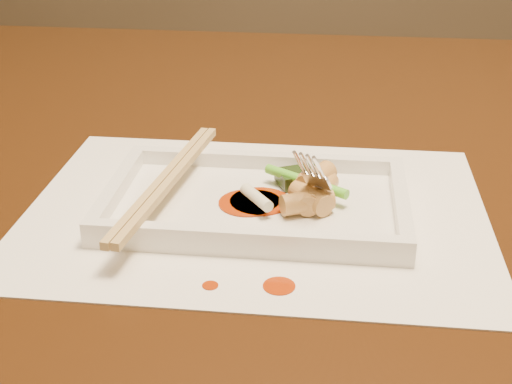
# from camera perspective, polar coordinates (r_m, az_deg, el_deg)

# --- Properties ---
(table) EXTENTS (1.40, 0.90, 0.75)m
(table) POSITION_cam_1_polar(r_m,az_deg,el_deg) (0.83, 7.86, -2.25)
(table) COLOR black
(table) RESTS_ON ground
(placemat) EXTENTS (0.40, 0.30, 0.00)m
(placemat) POSITION_cam_1_polar(r_m,az_deg,el_deg) (0.62, 0.00, -1.54)
(placemat) COLOR white
(placemat) RESTS_ON table
(sauce_splatter_a) EXTENTS (0.02, 0.02, 0.00)m
(sauce_splatter_a) POSITION_cam_1_polar(r_m,az_deg,el_deg) (0.52, 1.86, -7.52)
(sauce_splatter_a) COLOR #A02C04
(sauce_splatter_a) RESTS_ON placemat
(sauce_splatter_b) EXTENTS (0.01, 0.01, 0.00)m
(sauce_splatter_b) POSITION_cam_1_polar(r_m,az_deg,el_deg) (0.52, -3.68, -7.47)
(sauce_splatter_b) COLOR #A02C04
(sauce_splatter_b) RESTS_ON placemat
(plate_base) EXTENTS (0.26, 0.16, 0.01)m
(plate_base) POSITION_cam_1_polar(r_m,az_deg,el_deg) (0.62, 0.00, -1.15)
(plate_base) COLOR white
(plate_base) RESTS_ON placemat
(plate_rim_far) EXTENTS (0.26, 0.01, 0.01)m
(plate_rim_far) POSITION_cam_1_polar(r_m,az_deg,el_deg) (0.68, 0.70, 2.54)
(plate_rim_far) COLOR white
(plate_rim_far) RESTS_ON plate_base
(plate_rim_near) EXTENTS (0.26, 0.01, 0.01)m
(plate_rim_near) POSITION_cam_1_polar(r_m,az_deg,el_deg) (0.55, -0.87, -3.70)
(plate_rim_near) COLOR white
(plate_rim_near) RESTS_ON plate_base
(plate_rim_left) EXTENTS (0.01, 0.14, 0.01)m
(plate_rim_left) POSITION_cam_1_polar(r_m,az_deg,el_deg) (0.64, -11.08, 0.32)
(plate_rim_left) COLOR white
(plate_rim_left) RESTS_ON plate_base
(plate_rim_right) EXTENTS (0.01, 0.14, 0.01)m
(plate_rim_right) POSITION_cam_1_polar(r_m,az_deg,el_deg) (0.62, 11.52, -0.83)
(plate_rim_right) COLOR white
(plate_rim_right) RESTS_ON plate_base
(veg_piece) EXTENTS (0.05, 0.04, 0.01)m
(veg_piece) POSITION_cam_1_polar(r_m,az_deg,el_deg) (0.65, 3.47, 1.22)
(veg_piece) COLOR black
(veg_piece) RESTS_ON plate_base
(scallion_white) EXTENTS (0.03, 0.04, 0.01)m
(scallion_white) POSITION_cam_1_polar(r_m,az_deg,el_deg) (0.60, 0.04, -0.43)
(scallion_white) COLOR #EAEACC
(scallion_white) RESTS_ON plate_base
(scallion_green) EXTENTS (0.08, 0.05, 0.01)m
(scallion_green) POSITION_cam_1_polar(r_m,az_deg,el_deg) (0.63, 4.01, 0.86)
(scallion_green) COLOR #45AF1C
(scallion_green) RESTS_ON plate_base
(chopstick_a) EXTENTS (0.04, 0.23, 0.01)m
(chopstick_a) POSITION_cam_1_polar(r_m,az_deg,el_deg) (0.63, -7.48, 0.99)
(chopstick_a) COLOR tan
(chopstick_a) RESTS_ON plate_rim_near
(chopstick_b) EXTENTS (0.04, 0.23, 0.01)m
(chopstick_b) POSITION_cam_1_polar(r_m,az_deg,el_deg) (0.62, -6.77, 0.96)
(chopstick_b) COLOR tan
(chopstick_b) RESTS_ON plate_rim_near
(fork) EXTENTS (0.09, 0.10, 0.14)m
(fork) POSITION_cam_1_polar(r_m,az_deg,el_deg) (0.60, 6.85, 5.87)
(fork) COLOR silver
(fork) RESTS_ON plate_base
(sauce_blob_0) EXTENTS (0.05, 0.05, 0.00)m
(sauce_blob_0) POSITION_cam_1_polar(r_m,az_deg,el_deg) (0.62, -0.67, -0.88)
(sauce_blob_0) COLOR #A02C04
(sauce_blob_0) RESTS_ON plate_base
(sauce_blob_1) EXTENTS (0.05, 0.05, 0.00)m
(sauce_blob_1) POSITION_cam_1_polar(r_m,az_deg,el_deg) (0.62, 0.34, -0.75)
(sauce_blob_1) COLOR #A02C04
(sauce_blob_1) RESTS_ON plate_base
(sauce_blob_2) EXTENTS (0.04, 0.04, 0.00)m
(sauce_blob_2) POSITION_cam_1_polar(r_m,az_deg,el_deg) (0.62, 0.06, -0.74)
(sauce_blob_2) COLOR #A02C04
(sauce_blob_2) RESTS_ON plate_base
(rice_cake_0) EXTENTS (0.04, 0.04, 0.02)m
(rice_cake_0) POSITION_cam_1_polar(r_m,az_deg,el_deg) (0.61, 4.39, -0.47)
(rice_cake_0) COLOR tan
(rice_cake_0) RESTS_ON plate_base
(rice_cake_1) EXTENTS (0.02, 0.05, 0.02)m
(rice_cake_1) POSITION_cam_1_polar(r_m,az_deg,el_deg) (0.61, 4.06, -0.15)
(rice_cake_1) COLOR tan
(rice_cake_1) RESTS_ON plate_base
(rice_cake_2) EXTENTS (0.04, 0.04, 0.02)m
(rice_cake_2) POSITION_cam_1_polar(r_m,az_deg,el_deg) (0.63, 4.87, 1.09)
(rice_cake_2) COLOR tan
(rice_cake_2) RESTS_ON plate_base
(rice_cake_3) EXTENTS (0.05, 0.03, 0.02)m
(rice_cake_3) POSITION_cam_1_polar(r_m,az_deg,el_deg) (0.60, 4.11, -0.81)
(rice_cake_3) COLOR tan
(rice_cake_3) RESTS_ON plate_base
(rice_cake_4) EXTENTS (0.03, 0.05, 0.02)m
(rice_cake_4) POSITION_cam_1_polar(r_m,az_deg,el_deg) (0.62, 5.16, -0.02)
(rice_cake_4) COLOR tan
(rice_cake_4) RESTS_ON plate_base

